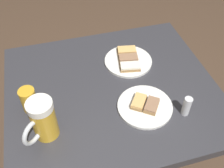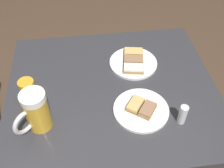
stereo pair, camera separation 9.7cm
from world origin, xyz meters
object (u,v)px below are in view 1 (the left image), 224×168
(plate_far, at_px, (145,106))
(salt_shaker, at_px, (187,106))
(beer_mug, at_px, (42,120))
(plate_near, at_px, (128,60))
(beer_glass_small, at_px, (29,100))

(plate_far, relative_size, salt_shaker, 2.58)
(beer_mug, bearing_deg, plate_far, 3.04)
(plate_far, distance_m, beer_mug, 0.35)
(plate_near, distance_m, beer_glass_small, 0.42)
(beer_glass_small, bearing_deg, plate_far, -14.97)
(plate_near, xyz_separation_m, plate_far, (-0.02, -0.24, -0.00))
(beer_mug, xyz_separation_m, salt_shaker, (0.46, -0.04, -0.04))
(beer_mug, xyz_separation_m, beer_glass_small, (-0.04, 0.12, -0.03))
(plate_near, height_order, beer_glass_small, beer_glass_small)
(plate_far, xyz_separation_m, salt_shaker, (0.12, -0.06, 0.03))
(beer_glass_small, bearing_deg, salt_shaker, -17.91)
(plate_near, relative_size, plate_far, 1.01)
(plate_far, bearing_deg, salt_shaker, -26.42)
(plate_near, relative_size, salt_shaker, 2.61)
(plate_far, bearing_deg, beer_glass_small, 165.03)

